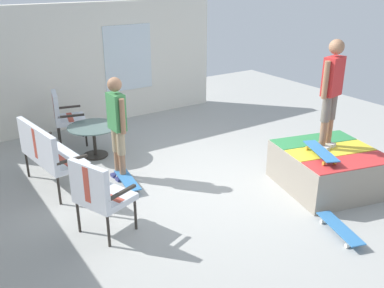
{
  "coord_description": "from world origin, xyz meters",
  "views": [
    {
      "loc": [
        -4.86,
        3.6,
        3.12
      ],
      "look_at": [
        0.11,
        0.31,
        0.7
      ],
      "focal_mm": 40.23,
      "sensor_mm": 36.0,
      "label": 1
    }
  ],
  "objects_px": {
    "patio_table": "(94,135)",
    "person_watching": "(117,122)",
    "skate_ramp": "(330,168)",
    "skateboard_on_ramp": "(321,151)",
    "person_skater": "(332,87)",
    "patio_chair_near_house": "(63,113)",
    "patio_chair_by_wall": "(98,192)",
    "skateboard_spare": "(340,228)",
    "skateboard_by_bench": "(127,180)",
    "patio_bench": "(47,151)"
  },
  "relations": [
    {
      "from": "person_watching",
      "to": "skateboard_spare",
      "type": "distance_m",
      "value": 3.54
    },
    {
      "from": "patio_chair_near_house",
      "to": "patio_table",
      "type": "bearing_deg",
      "value": -164.52
    },
    {
      "from": "patio_table",
      "to": "skateboard_by_bench",
      "type": "distance_m",
      "value": 1.39
    },
    {
      "from": "skate_ramp",
      "to": "person_watching",
      "type": "relative_size",
      "value": 1.48
    },
    {
      "from": "skateboard_by_bench",
      "to": "skateboard_spare",
      "type": "bearing_deg",
      "value": -148.53
    },
    {
      "from": "skateboard_by_bench",
      "to": "person_skater",
      "type": "bearing_deg",
      "value": -121.89
    },
    {
      "from": "person_watching",
      "to": "skateboard_on_ramp",
      "type": "height_order",
      "value": "person_watching"
    },
    {
      "from": "patio_chair_near_house",
      "to": "person_watching",
      "type": "distance_m",
      "value": 1.97
    },
    {
      "from": "person_watching",
      "to": "person_skater",
      "type": "xyz_separation_m",
      "value": [
        -1.91,
        -2.55,
        0.59
      ]
    },
    {
      "from": "patio_bench",
      "to": "skateboard_spare",
      "type": "relative_size",
      "value": 1.59
    },
    {
      "from": "person_watching",
      "to": "patio_chair_near_house",
      "type": "bearing_deg",
      "value": 7.45
    },
    {
      "from": "patio_table",
      "to": "skateboard_on_ramp",
      "type": "xyz_separation_m",
      "value": [
        -3.18,
        -2.2,
        0.29
      ]
    },
    {
      "from": "skate_ramp",
      "to": "person_watching",
      "type": "bearing_deg",
      "value": 51.26
    },
    {
      "from": "patio_chair_near_house",
      "to": "skateboard_spare",
      "type": "relative_size",
      "value": 1.24
    },
    {
      "from": "patio_chair_by_wall",
      "to": "skateboard_spare",
      "type": "height_order",
      "value": "patio_chair_by_wall"
    },
    {
      "from": "skateboard_on_ramp",
      "to": "patio_bench",
      "type": "bearing_deg",
      "value": 53.22
    },
    {
      "from": "patio_bench",
      "to": "person_watching",
      "type": "xyz_separation_m",
      "value": [
        -0.28,
        -1.04,
        0.34
      ]
    },
    {
      "from": "skateboard_on_ramp",
      "to": "person_skater",
      "type": "bearing_deg",
      "value": -57.46
    },
    {
      "from": "skate_ramp",
      "to": "patio_bench",
      "type": "bearing_deg",
      "value": 57.03
    },
    {
      "from": "patio_table",
      "to": "skateboard_by_bench",
      "type": "bearing_deg",
      "value": 179.29
    },
    {
      "from": "patio_bench",
      "to": "patio_chair_by_wall",
      "type": "bearing_deg",
      "value": -174.76
    },
    {
      "from": "patio_bench",
      "to": "skateboard_on_ramp",
      "type": "height_order",
      "value": "patio_bench"
    },
    {
      "from": "patio_chair_by_wall",
      "to": "patio_table",
      "type": "distance_m",
      "value": 2.57
    },
    {
      "from": "skate_ramp",
      "to": "patio_chair_near_house",
      "type": "height_order",
      "value": "patio_chair_near_house"
    },
    {
      "from": "patio_chair_by_wall",
      "to": "person_skater",
      "type": "distance_m",
      "value": 3.6
    },
    {
      "from": "patio_table",
      "to": "skate_ramp",
      "type": "bearing_deg",
      "value": -140.36
    },
    {
      "from": "skateboard_on_ramp",
      "to": "person_watching",
      "type": "bearing_deg",
      "value": 45.75
    },
    {
      "from": "skate_ramp",
      "to": "patio_chair_near_house",
      "type": "xyz_separation_m",
      "value": [
        3.98,
        2.81,
        0.31
      ]
    },
    {
      "from": "patio_chair_near_house",
      "to": "skateboard_on_ramp",
      "type": "distance_m",
      "value": 4.73
    },
    {
      "from": "patio_table",
      "to": "person_watching",
      "type": "height_order",
      "value": "person_watching"
    },
    {
      "from": "patio_chair_near_house",
      "to": "patio_chair_by_wall",
      "type": "height_order",
      "value": "same"
    },
    {
      "from": "patio_bench",
      "to": "patio_chair_near_house",
      "type": "bearing_deg",
      "value": -25.6
    },
    {
      "from": "skate_ramp",
      "to": "patio_chair_by_wall",
      "type": "xyz_separation_m",
      "value": [
        0.7,
        3.45,
        0.31
      ]
    },
    {
      "from": "patio_chair_by_wall",
      "to": "skateboard_on_ramp",
      "type": "distance_m",
      "value": 3.18
    },
    {
      "from": "person_watching",
      "to": "skateboard_on_ramp",
      "type": "xyz_separation_m",
      "value": [
        -2.13,
        -2.19,
        -0.26
      ]
    },
    {
      "from": "patio_chair_near_house",
      "to": "skateboard_on_ramp",
      "type": "height_order",
      "value": "patio_chair_near_house"
    },
    {
      "from": "skateboard_by_bench",
      "to": "patio_chair_by_wall",
      "type": "bearing_deg",
      "value": 140.54
    },
    {
      "from": "patio_bench",
      "to": "patio_chair_near_house",
      "type": "distance_m",
      "value": 1.82
    },
    {
      "from": "patio_chair_by_wall",
      "to": "skateboard_by_bench",
      "type": "distance_m",
      "value": 1.45
    },
    {
      "from": "skate_ramp",
      "to": "person_watching",
      "type": "distance_m",
      "value": 3.35
    },
    {
      "from": "patio_chair_by_wall",
      "to": "person_skater",
      "type": "height_order",
      "value": "person_skater"
    },
    {
      "from": "person_skater",
      "to": "person_watching",
      "type": "bearing_deg",
      "value": 53.17
    },
    {
      "from": "patio_bench",
      "to": "skate_ramp",
      "type": "bearing_deg",
      "value": -122.97
    },
    {
      "from": "patio_chair_by_wall",
      "to": "skateboard_on_ramp",
      "type": "bearing_deg",
      "value": -104.24
    },
    {
      "from": "patio_table",
      "to": "person_watching",
      "type": "bearing_deg",
      "value": -179.46
    },
    {
      "from": "patio_chair_near_house",
      "to": "skateboard_on_ramp",
      "type": "xyz_separation_m",
      "value": [
        -4.05,
        -2.44,
        0.09
      ]
    },
    {
      "from": "skate_ramp",
      "to": "person_skater",
      "type": "distance_m",
      "value": 1.25
    },
    {
      "from": "skateboard_by_bench",
      "to": "patio_table",
      "type": "bearing_deg",
      "value": -0.71
    },
    {
      "from": "skate_ramp",
      "to": "skateboard_on_ramp",
      "type": "xyz_separation_m",
      "value": [
        -0.08,
        0.37,
        0.39
      ]
    },
    {
      "from": "patio_chair_by_wall",
      "to": "skateboard_spare",
      "type": "xyz_separation_m",
      "value": [
        -1.66,
        -2.52,
        -0.53
      ]
    }
  ]
}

